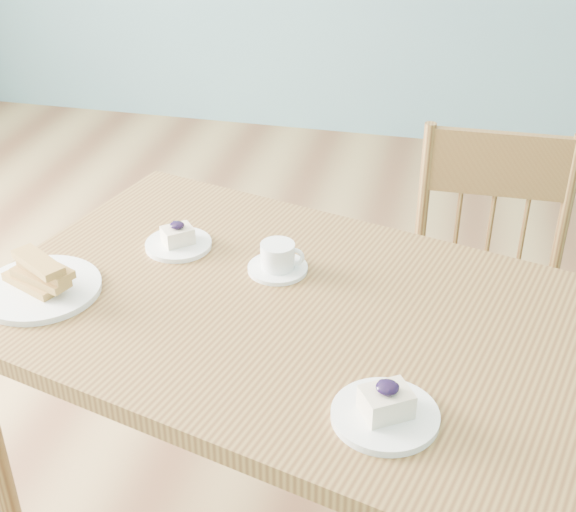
{
  "coord_description": "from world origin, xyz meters",
  "views": [
    {
      "loc": [
        0.5,
        -1.47,
        1.65
      ],
      "look_at": [
        0.19,
        -0.16,
        0.84
      ],
      "focal_mm": 50.0,
      "sensor_mm": 36.0,
      "label": 1
    }
  ],
  "objects": [
    {
      "name": "dining_chair",
      "position": [
        0.6,
        0.34,
        0.45
      ],
      "size": [
        0.41,
        0.39,
        0.88
      ],
      "rotation": [
        0.0,
        0.0,
        0.02
      ],
      "color": "olive",
      "rests_on": "ground"
    },
    {
      "name": "coffee_cup",
      "position": [
        0.15,
        -0.07,
        0.76
      ],
      "size": [
        0.13,
        0.13,
        0.06
      ],
      "rotation": [
        0.0,
        0.0,
        0.06
      ],
      "color": "white",
      "rests_on": "dining_table"
    },
    {
      "name": "cheesecake_plate_far",
      "position": [
        -0.09,
        -0.02,
        0.75
      ],
      "size": [
        0.15,
        0.15,
        0.06
      ],
      "rotation": [
        0.0,
        0.0,
        0.71
      ],
      "color": "white",
      "rests_on": "dining_table"
    },
    {
      "name": "cheesecake_plate_near",
      "position": [
        0.43,
        -0.47,
        0.76
      ],
      "size": [
        0.18,
        0.18,
        0.08
      ],
      "rotation": [
        0.0,
        0.0,
        0.58
      ],
      "color": "white",
      "rests_on": "dining_table"
    },
    {
      "name": "biscotti_plate",
      "position": [
        -0.3,
        -0.26,
        0.76
      ],
      "size": [
        0.25,
        0.25,
        0.08
      ],
      "rotation": [
        0.0,
        0.0,
        -0.33
      ],
      "color": "white",
      "rests_on": "dining_table"
    },
    {
      "name": "dining_table",
      "position": [
        0.28,
        -0.21,
        0.66
      ],
      "size": [
        1.53,
        1.11,
        0.74
      ],
      "rotation": [
        0.0,
        0.0,
        -0.26
      ],
      "color": "olive",
      "rests_on": "ground"
    }
  ]
}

